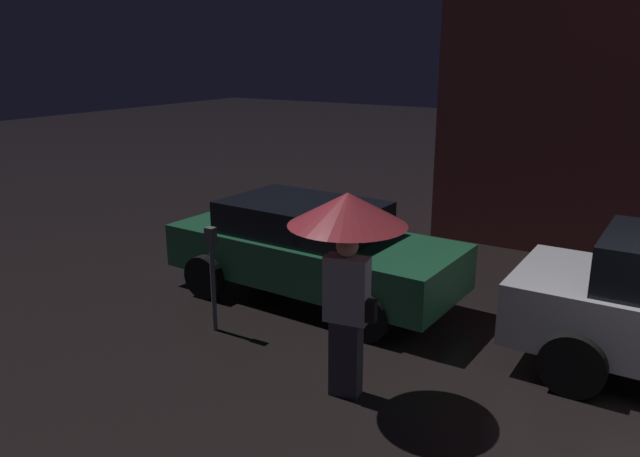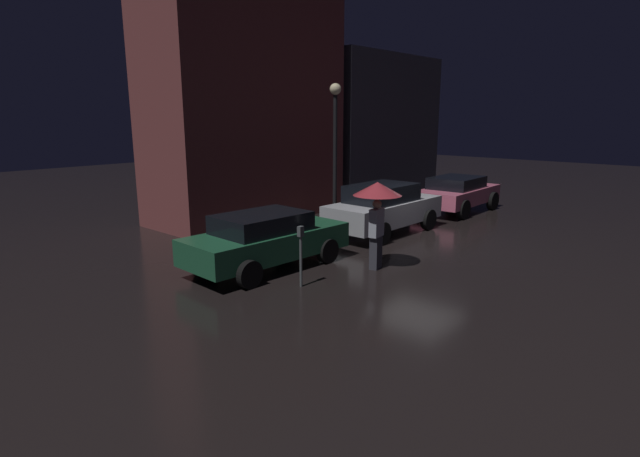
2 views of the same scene
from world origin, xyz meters
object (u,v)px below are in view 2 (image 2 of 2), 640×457
parked_car_silver (384,208)px  street_lamp_near (335,131)px  parked_car_green (266,239)px  pedestrian_with_umbrella (377,199)px  parking_meter (301,250)px  parked_car_pink (457,193)px

parked_car_silver → street_lamp_near: street_lamp_near is taller
parked_car_green → pedestrian_with_umbrella: size_ratio=1.98×
parked_car_green → parked_car_silver: parked_car_silver is taller
street_lamp_near → pedestrian_with_umbrella: bearing=-129.8°
parked_car_silver → street_lamp_near: bearing=79.2°
parked_car_silver → street_lamp_near: size_ratio=0.91×
parked_car_green → parking_meter: 1.64m
pedestrian_with_umbrella → parking_meter: bearing=158.8°
parked_car_silver → parking_meter: size_ratio=3.17×
parked_car_green → street_lamp_near: size_ratio=0.89×
parked_car_green → pedestrian_with_umbrella: pedestrian_with_umbrella is taller
parked_car_pink → parking_meter: bearing=-173.0°
parked_car_pink → street_lamp_near: street_lamp_near is taller
parked_car_green → parking_meter: (-0.43, -1.58, 0.10)m
parking_meter → street_lamp_near: 7.47m
parked_car_silver → pedestrian_with_umbrella: size_ratio=2.01×
parked_car_green → street_lamp_near: (5.44, 2.43, 2.39)m
parked_car_silver → parking_meter: parked_car_silver is taller
parked_car_silver → street_lamp_near: (0.48, 2.42, 2.31)m
parked_car_green → parking_meter: parked_car_green is taller
pedestrian_with_umbrella → street_lamp_near: (3.72, 4.46, 1.40)m
parked_car_green → parked_car_silver: bearing=2.2°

